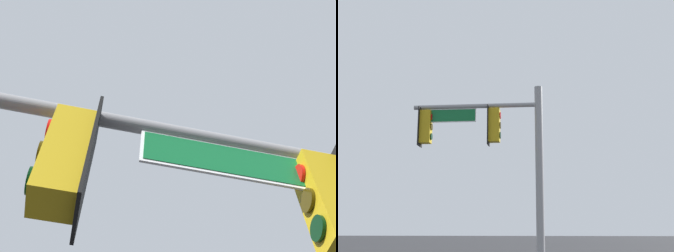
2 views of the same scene
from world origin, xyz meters
TOP-DOWN VIEW (x-y plane):
  - signal_pole_near at (-4.39, -6.78)m, footprint 4.27×0.75m

SIDE VIEW (x-z plane):
  - signal_pole_near at x=-4.39m, z-range 1.05..7.29m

